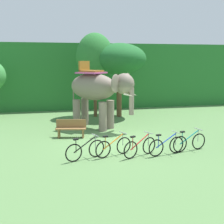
{
  "coord_description": "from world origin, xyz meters",
  "views": [
    {
      "loc": [
        -3.05,
        -12.5,
        3.79
      ],
      "look_at": [
        -0.15,
        1.0,
        1.3
      ],
      "focal_mm": 45.69,
      "sensor_mm": 36.0,
      "label": 1
    }
  ],
  "objects_px": {
    "bike_blue": "(166,146)",
    "bike_teal": "(189,142)",
    "bike_orange": "(114,147)",
    "bike_red": "(140,147)",
    "wooden_bench": "(71,128)",
    "tree_center_right": "(119,59)",
    "bike_black": "(85,150)",
    "elephant": "(98,90)",
    "tree_far_right": "(95,57)"
  },
  "relations": [
    {
      "from": "bike_red",
      "to": "bike_teal",
      "type": "bearing_deg",
      "value": 5.78
    },
    {
      "from": "tree_center_right",
      "to": "bike_black",
      "type": "bearing_deg",
      "value": -112.05
    },
    {
      "from": "elephant",
      "to": "bike_blue",
      "type": "height_order",
      "value": "elephant"
    },
    {
      "from": "tree_far_right",
      "to": "bike_red",
      "type": "height_order",
      "value": "tree_far_right"
    },
    {
      "from": "bike_black",
      "to": "bike_red",
      "type": "xyz_separation_m",
      "value": [
        2.19,
        -0.09,
        0.0
      ]
    },
    {
      "from": "tree_far_right",
      "to": "elephant",
      "type": "distance_m",
      "value": 3.93
    },
    {
      "from": "bike_blue",
      "to": "bike_orange",
      "type": "bearing_deg",
      "value": 171.89
    },
    {
      "from": "tree_center_right",
      "to": "bike_blue",
      "type": "distance_m",
      "value": 9.06
    },
    {
      "from": "elephant",
      "to": "bike_orange",
      "type": "relative_size",
      "value": 2.35
    },
    {
      "from": "tree_far_right",
      "to": "wooden_bench",
      "type": "bearing_deg",
      "value": -111.78
    },
    {
      "from": "bike_orange",
      "to": "bike_blue",
      "type": "relative_size",
      "value": 0.96
    },
    {
      "from": "bike_black",
      "to": "wooden_bench",
      "type": "relative_size",
      "value": 1.04
    },
    {
      "from": "bike_teal",
      "to": "wooden_bench",
      "type": "distance_m",
      "value": 5.78
    },
    {
      "from": "bike_black",
      "to": "bike_blue",
      "type": "relative_size",
      "value": 0.96
    },
    {
      "from": "bike_red",
      "to": "wooden_bench",
      "type": "height_order",
      "value": "bike_red"
    },
    {
      "from": "bike_black",
      "to": "bike_orange",
      "type": "bearing_deg",
      "value": 8.05
    },
    {
      "from": "bike_blue",
      "to": "bike_red",
      "type": "bearing_deg",
      "value": 177.4
    },
    {
      "from": "bike_blue",
      "to": "bike_teal",
      "type": "xyz_separation_m",
      "value": [
        1.16,
        0.28,
        0.0
      ]
    },
    {
      "from": "bike_teal",
      "to": "wooden_bench",
      "type": "bearing_deg",
      "value": 145.42
    },
    {
      "from": "tree_center_right",
      "to": "elephant",
      "type": "xyz_separation_m",
      "value": [
        -1.98,
        -3.2,
        -1.68
      ]
    },
    {
      "from": "bike_blue",
      "to": "bike_teal",
      "type": "bearing_deg",
      "value": 13.54
    },
    {
      "from": "tree_center_right",
      "to": "wooden_bench",
      "type": "bearing_deg",
      "value": -127.11
    },
    {
      "from": "elephant",
      "to": "bike_blue",
      "type": "distance_m",
      "value": 5.81
    },
    {
      "from": "tree_center_right",
      "to": "bike_blue",
      "type": "height_order",
      "value": "tree_center_right"
    },
    {
      "from": "bike_blue",
      "to": "wooden_bench",
      "type": "relative_size",
      "value": 1.08
    },
    {
      "from": "tree_far_right",
      "to": "bike_red",
      "type": "distance_m",
      "value": 9.33
    },
    {
      "from": "tree_far_right",
      "to": "bike_orange",
      "type": "bearing_deg",
      "value": -93.87
    },
    {
      "from": "tree_center_right",
      "to": "bike_red",
      "type": "bearing_deg",
      "value": -97.8
    },
    {
      "from": "tree_center_right",
      "to": "bike_blue",
      "type": "bearing_deg",
      "value": -90.22
    },
    {
      "from": "elephant",
      "to": "tree_center_right",
      "type": "bearing_deg",
      "value": 58.15
    },
    {
      "from": "bike_blue",
      "to": "bike_teal",
      "type": "distance_m",
      "value": 1.2
    },
    {
      "from": "tree_far_right",
      "to": "tree_center_right",
      "type": "distance_m",
      "value": 1.63
    },
    {
      "from": "tree_center_right",
      "to": "bike_orange",
      "type": "distance_m",
      "value": 9.04
    },
    {
      "from": "bike_orange",
      "to": "bike_blue",
      "type": "distance_m",
      "value": 2.16
    },
    {
      "from": "bike_red",
      "to": "bike_teal",
      "type": "relative_size",
      "value": 0.94
    },
    {
      "from": "bike_black",
      "to": "bike_teal",
      "type": "height_order",
      "value": "same"
    },
    {
      "from": "bike_orange",
      "to": "bike_teal",
      "type": "relative_size",
      "value": 0.96
    },
    {
      "from": "bike_black",
      "to": "elephant",
      "type": "bearing_deg",
      "value": 75.01
    },
    {
      "from": "wooden_bench",
      "to": "bike_orange",
      "type": "bearing_deg",
      "value": -65.8
    },
    {
      "from": "bike_black",
      "to": "tree_far_right",
      "type": "bearing_deg",
      "value": 78.51
    },
    {
      "from": "elephant",
      "to": "bike_blue",
      "type": "relative_size",
      "value": 2.25
    },
    {
      "from": "tree_center_right",
      "to": "bike_teal",
      "type": "height_order",
      "value": "tree_center_right"
    },
    {
      "from": "bike_blue",
      "to": "wooden_bench",
      "type": "bearing_deg",
      "value": 135.3
    },
    {
      "from": "elephant",
      "to": "wooden_bench",
      "type": "xyz_separation_m",
      "value": [
        -1.65,
        -1.6,
        -1.72
      ]
    },
    {
      "from": "bike_orange",
      "to": "tree_far_right",
      "type": "bearing_deg",
      "value": 86.13
    },
    {
      "from": "tree_center_right",
      "to": "bike_teal",
      "type": "xyz_separation_m",
      "value": [
        1.13,
        -8.08,
        -3.49
      ]
    },
    {
      "from": "tree_center_right",
      "to": "tree_far_right",
      "type": "bearing_deg",
      "value": 170.26
    },
    {
      "from": "elephant",
      "to": "bike_blue",
      "type": "bearing_deg",
      "value": -69.29
    },
    {
      "from": "bike_blue",
      "to": "elephant",
      "type": "bearing_deg",
      "value": 110.71
    },
    {
      "from": "bike_orange",
      "to": "tree_center_right",
      "type": "bearing_deg",
      "value": 74.94
    }
  ]
}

